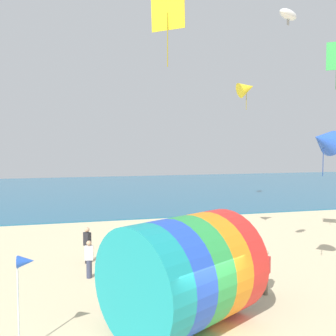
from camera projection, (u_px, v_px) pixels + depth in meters
name	position (u px, v px, depth m)	size (l,w,h in m)	color
sea	(103.00, 190.00, 48.38)	(120.00, 40.00, 0.10)	#236084
giant_inflatable_tube	(184.00, 272.00, 11.97)	(5.54, 5.23, 3.56)	teal
kite_handler	(265.00, 271.00, 14.59)	(0.41, 0.41, 1.77)	#726651
kite_white_parafoil	(288.00, 15.00, 14.60)	(1.25, 1.02, 0.62)	white
kite_yellow_diamond	(168.00, 3.00, 12.18)	(1.00, 0.87, 2.94)	yellow
kite_blue_delta	(324.00, 140.00, 15.16)	(1.56, 1.41, 2.12)	blue
kite_yellow_delta	(246.00, 88.00, 21.12)	(1.12, 0.89, 1.74)	yellow
bystander_near_water	(87.00, 245.00, 18.44)	(0.40, 0.42, 1.80)	black
bystander_mid_beach	(89.00, 259.00, 16.41)	(0.39, 0.27, 1.66)	#383D56
bystander_far_left	(222.00, 246.00, 18.31)	(0.24, 0.37, 1.78)	#383D56
beach_flag	(25.00, 266.00, 10.33)	(0.47, 0.36, 2.81)	silver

